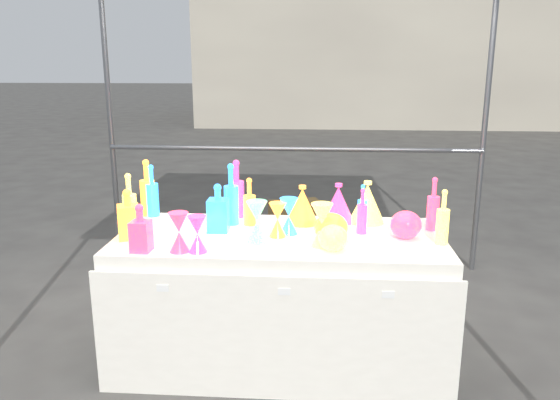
# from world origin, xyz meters

# --- Properties ---
(ground) EXTENTS (80.00, 80.00, 0.00)m
(ground) POSITION_xyz_m (0.00, 0.00, 0.00)
(ground) COLOR #5D5B56
(ground) RESTS_ON ground
(display_table) EXTENTS (1.84, 0.83, 0.75)m
(display_table) POSITION_xyz_m (0.00, -0.01, 0.37)
(display_table) COLOR white
(display_table) RESTS_ON ground
(background_building) EXTENTS (14.00, 6.00, 6.00)m
(background_building) POSITION_xyz_m (4.00, 14.00, 3.00)
(background_building) COLOR beige
(background_building) RESTS_ON ground
(cardboard_box_closed) EXTENTS (0.57, 0.49, 0.35)m
(cardboard_box_closed) POSITION_xyz_m (0.00, 2.23, 0.18)
(cardboard_box_closed) COLOR olive
(cardboard_box_closed) RESTS_ON ground
(cardboard_box_flat) EXTENTS (0.94, 0.83, 0.07)m
(cardboard_box_flat) POSITION_xyz_m (0.55, 2.26, 0.03)
(cardboard_box_flat) COLOR olive
(cardboard_box_flat) RESTS_ON ground
(bottle_0) EXTENTS (0.12, 0.12, 0.35)m
(bottle_0) POSITION_xyz_m (-0.85, 0.35, 0.93)
(bottle_0) COLOR red
(bottle_0) RESTS_ON display_table
(bottle_1) EXTENTS (0.10, 0.10, 0.32)m
(bottle_1) POSITION_xyz_m (-0.81, 0.33, 0.91)
(bottle_1) COLOR #1A9135
(bottle_1) RESTS_ON display_table
(bottle_3) EXTENTS (0.09, 0.09, 0.36)m
(bottle_3) POSITION_xyz_m (-0.29, 0.35, 0.93)
(bottle_3) COLOR #1D55AD
(bottle_3) RESTS_ON display_table
(bottle_4) EXTENTS (0.08, 0.08, 0.33)m
(bottle_4) POSITION_xyz_m (-0.85, 0.02, 0.92)
(bottle_4) COLOR #147E82
(bottle_4) RESTS_ON display_table
(bottle_6) EXTENTS (0.10, 0.10, 0.28)m
(bottle_6) POSITION_xyz_m (-0.19, 0.18, 0.89)
(bottle_6) COLOR red
(bottle_6) RESTS_ON display_table
(bottle_7) EXTENTS (0.09, 0.09, 0.36)m
(bottle_7) POSITION_xyz_m (-0.30, 0.19, 0.93)
(bottle_7) COLOR #1A9135
(bottle_7) RESTS_ON display_table
(decanter_0) EXTENTS (0.14, 0.14, 0.27)m
(decanter_0) POSITION_xyz_m (-0.81, -0.12, 0.89)
(decanter_0) COLOR red
(decanter_0) RESTS_ON display_table
(decanter_1) EXTENTS (0.10, 0.10, 0.25)m
(decanter_1) POSITION_xyz_m (-0.68, -0.31, 0.87)
(decanter_1) COLOR #FF521A
(decanter_1) RESTS_ON display_table
(decanter_2) EXTENTS (0.11, 0.11, 0.28)m
(decanter_2) POSITION_xyz_m (-0.35, 0.05, 0.89)
(decanter_2) COLOR #1A9135
(decanter_2) RESTS_ON display_table
(hourglass_0) EXTENTS (0.12, 0.12, 0.20)m
(hourglass_0) POSITION_xyz_m (-0.49, -0.30, 0.85)
(hourglass_0) COLOR #FF521A
(hourglass_0) RESTS_ON display_table
(hourglass_1) EXTENTS (0.10, 0.10, 0.19)m
(hourglass_1) POSITION_xyz_m (-0.39, -0.31, 0.84)
(hourglass_1) COLOR #1D55AD
(hourglass_1) RESTS_ON display_table
(hourglass_2) EXTENTS (0.14, 0.14, 0.23)m
(hourglass_2) POSITION_xyz_m (0.23, -0.17, 0.86)
(hourglass_2) COLOR #147E82
(hourglass_2) RESTS_ON display_table
(hourglass_3) EXTENTS (0.14, 0.14, 0.22)m
(hourglass_3) POSITION_xyz_m (-0.11, -0.13, 0.86)
(hourglass_3) COLOR #B92579
(hourglass_3) RESTS_ON display_table
(hourglass_4) EXTENTS (0.10, 0.10, 0.19)m
(hourglass_4) POSITION_xyz_m (-0.01, -0.03, 0.85)
(hourglass_4) COLOR red
(hourglass_4) RESTS_ON display_table
(hourglass_5) EXTENTS (0.13, 0.13, 0.21)m
(hourglass_5) POSITION_xyz_m (0.05, 0.02, 0.85)
(hourglass_5) COLOR #1A9135
(hourglass_5) RESTS_ON display_table
(globe_0) EXTENTS (0.23, 0.23, 0.14)m
(globe_0) POSITION_xyz_m (0.28, -0.11, 0.82)
(globe_0) COLOR red
(globe_0) RESTS_ON display_table
(globe_1) EXTENTS (0.20, 0.20, 0.12)m
(globe_1) POSITION_xyz_m (0.29, -0.24, 0.81)
(globe_1) COLOR #147E82
(globe_1) RESTS_ON display_table
(globe_2) EXTENTS (0.22, 0.22, 0.14)m
(globe_2) POSITION_xyz_m (0.68, -0.01, 0.82)
(globe_2) COLOR #FF521A
(globe_2) RESTS_ON display_table
(lampshade_0) EXTENTS (0.20, 0.20, 0.23)m
(lampshade_0) POSITION_xyz_m (0.12, 0.24, 0.87)
(lampshade_0) COLOR #D4EF32
(lampshade_0) RESTS_ON display_table
(lampshade_2) EXTENTS (0.23, 0.23, 0.24)m
(lampshade_2) POSITION_xyz_m (0.33, 0.28, 0.87)
(lampshade_2) COLOR #1D55AD
(lampshade_2) RESTS_ON display_table
(lampshade_3) EXTENTS (0.28, 0.28, 0.25)m
(lampshade_3) POSITION_xyz_m (0.50, 0.28, 0.88)
(lampshade_3) COLOR #147E82
(lampshade_3) RESTS_ON display_table
(bottle_8) EXTENTS (0.07, 0.07, 0.25)m
(bottle_8) POSITION_xyz_m (0.46, 0.18, 0.88)
(bottle_8) COLOR #1A9135
(bottle_8) RESTS_ON display_table
(bottle_9) EXTENTS (0.08, 0.08, 0.31)m
(bottle_9) POSITION_xyz_m (0.86, 0.16, 0.90)
(bottle_9) COLOR #FF521A
(bottle_9) RESTS_ON display_table
(bottle_10) EXTENTS (0.06, 0.06, 0.26)m
(bottle_10) POSITION_xyz_m (0.45, 0.06, 0.88)
(bottle_10) COLOR #1D55AD
(bottle_10) RESTS_ON display_table
(bottle_11) EXTENTS (0.07, 0.07, 0.30)m
(bottle_11) POSITION_xyz_m (0.86, -0.09, 0.90)
(bottle_11) COLOR #147E82
(bottle_11) RESTS_ON display_table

